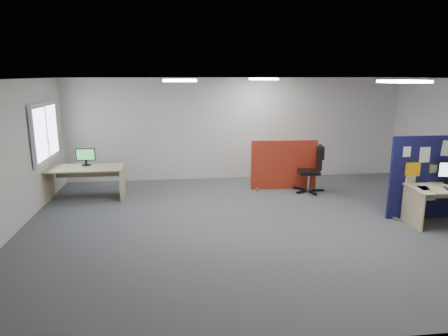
{
  "coord_description": "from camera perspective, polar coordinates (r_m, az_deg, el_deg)",
  "views": [
    {
      "loc": [
        -1.55,
        -7.06,
        2.78
      ],
      "look_at": [
        -0.68,
        0.46,
        1.0
      ],
      "focal_mm": 32.0,
      "sensor_mm": 36.0,
      "label": 1
    }
  ],
  "objects": [
    {
      "name": "second_desk",
      "position": [
        9.63,
        -19.17,
        -0.85
      ],
      "size": [
        1.7,
        0.85,
        0.73
      ],
      "color": "tan",
      "rests_on": "floor"
    },
    {
      "name": "ceiling",
      "position": [
        7.22,
        5.95,
        12.53
      ],
      "size": [
        9.0,
        7.0,
        0.02
      ],
      "primitive_type": "cube",
      "color": "white",
      "rests_on": "wall_back"
    },
    {
      "name": "ceiling_lights",
      "position": [
        7.95,
        7.29,
        12.34
      ],
      "size": [
        4.1,
        4.1,
        0.04
      ],
      "color": "white",
      "rests_on": "ceiling"
    },
    {
      "name": "wall_left",
      "position": [
        7.78,
        -28.73,
        1.0
      ],
      "size": [
        0.02,
        7.0,
        2.7
      ],
      "primitive_type": "cube",
      "color": "silver",
      "rests_on": "floor"
    },
    {
      "name": "wall_front",
      "position": [
        4.14,
        16.06,
        -7.55
      ],
      "size": [
        9.0,
        0.02,
        2.7
      ],
      "primitive_type": "cube",
      "color": "silver",
      "rests_on": "floor"
    },
    {
      "name": "navy_divider",
      "position": [
        8.85,
        28.14,
        -1.15
      ],
      "size": [
        1.99,
        0.3,
        1.64
      ],
      "color": "#100E34",
      "rests_on": "floor"
    },
    {
      "name": "desk_papers",
      "position": [
        8.44,
        28.42,
        -2.44
      ],
      "size": [
        1.46,
        0.89,
        0.0
      ],
      "color": "white",
      "rests_on": "main_desk"
    },
    {
      "name": "monitor_second",
      "position": [
        9.69,
        -19.16,
        1.61
      ],
      "size": [
        0.44,
        0.2,
        0.4
      ],
      "rotation": [
        0.0,
        0.0,
        -0.05
      ],
      "color": "black",
      "rests_on": "second_desk"
    },
    {
      "name": "office_chair",
      "position": [
        9.78,
        12.74,
        0.23
      ],
      "size": [
        0.73,
        0.74,
        1.11
      ],
      "rotation": [
        0.0,
        0.0,
        -0.13
      ],
      "color": "black",
      "rests_on": "floor"
    },
    {
      "name": "window",
      "position": [
        9.58,
        -24.14,
        4.71
      ],
      "size": [
        0.06,
        1.7,
        1.3
      ],
      "color": "white",
      "rests_on": "wall_left"
    },
    {
      "name": "red_divider",
      "position": [
        9.91,
        8.55,
        0.38
      ],
      "size": [
        1.62,
        0.3,
        1.22
      ],
      "rotation": [
        0.0,
        0.0,
        -0.06
      ],
      "color": "#AF2D16",
      "rests_on": "floor"
    },
    {
      "name": "wall_back",
      "position": [
        10.76,
        1.76,
        5.61
      ],
      "size": [
        9.0,
        0.02,
        2.7
      ],
      "primitive_type": "cube",
      "color": "silver",
      "rests_on": "floor"
    },
    {
      "name": "floor",
      "position": [
        7.74,
        5.47,
        -7.87
      ],
      "size": [
        9.0,
        9.0,
        0.0
      ],
      "primitive_type": "plane",
      "color": "#52545A",
      "rests_on": "ground"
    }
  ]
}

